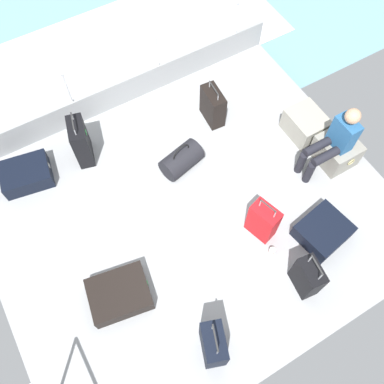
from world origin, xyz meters
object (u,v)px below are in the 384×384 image
Objects in this scene: duffel_bag at (181,160)px; passenger_seated at (334,140)px; cargo_crate_0 at (305,124)px; suitcase_2 at (81,142)px; suitcase_1 at (263,221)px; suitcase_0 at (213,106)px; paper_cup at (272,251)px; suitcase_5 at (26,174)px; suitcase_4 at (323,231)px; suitcase_7 at (307,277)px; suitcase_6 at (119,294)px; suitcase_3 at (213,345)px; cargo_crate_1 at (336,151)px.

passenger_seated is at bearing 60.90° from duffel_bag.
duffel_bag is at bearing -101.81° from cargo_crate_0.
suitcase_1 is at bearing 33.83° from suitcase_2.
suitcase_1 is 1.16× the size of duffel_bag.
suitcase_0 is 6.70× the size of paper_cup.
suitcase_2 reaches higher than duffel_bag.
passenger_seated is at bearing 63.13° from suitcase_5.
suitcase_4 is 0.75m from suitcase_7.
suitcase_6 is (2.10, -0.46, -0.23)m from suitcase_2.
suitcase_0 is at bearing 148.39° from suitcase_3.
suitcase_4 is at bearing -39.66° from passenger_seated.
suitcase_4 is 2.11m from duffel_bag.
suitcase_3 is 0.98× the size of suitcase_6.
cargo_crate_1 reaches higher than cargo_crate_0.
suitcase_3 is 1.22× the size of duffel_bag.
suitcase_6 is (-0.13, -1.96, -0.18)m from suitcase_1.
suitcase_1 is at bearing 16.03° from duffel_bag.
cargo_crate_0 is at bearing 67.18° from suitcase_2.
suitcase_4 is 2.68m from suitcase_6.
suitcase_3 is at bearing -86.45° from suitcase_7.
suitcase_5 is (-0.04, -0.85, -0.22)m from suitcase_2.
duffel_bag is at bearing -116.75° from cargo_crate_1.
passenger_seated is at bearing -90.00° from cargo_crate_1.
suitcase_5 is (-1.88, -3.71, -0.45)m from passenger_seated.
passenger_seated is 1.49× the size of suitcase_7.
cargo_crate_0 is 0.88× the size of suitcase_0.
suitcase_1 is 0.95× the size of suitcase_3.
suitcase_1 is at bearing 45.87° from suitcase_5.
cargo_crate_0 is 0.76× the size of suitcase_3.
suitcase_3 reaches higher than suitcase_5.
suitcase_1 is 3.28m from suitcase_5.
suitcase_0 is at bearing 167.17° from suitcase_1.
cargo_crate_0 is at bearing 131.19° from paper_cup.
passenger_seated is at bearing 106.25° from suitcase_1.
duffel_bag is at bearing -168.80° from suitcase_7.
suitcase_2 is (-0.34, -1.93, 0.07)m from suitcase_0.
suitcase_3 reaches higher than cargo_crate_1.
suitcase_1 is 0.42m from paper_cup.
passenger_seated is 4.19m from suitcase_5.
suitcase_2 is at bearing -150.46° from paper_cup.
suitcase_2 is (-2.24, -1.50, 0.05)m from suitcase_1.
suitcase_6 is 2.24m from suitcase_7.
suitcase_2 is 3.45m from suitcase_7.
cargo_crate_0 is at bearing 170.45° from passenger_seated.
suitcase_5 is at bearing -169.72° from suitcase_6.
suitcase_7 reaches higher than suitcase_4.
suitcase_6 is at bearing -51.54° from duffel_bag.
suitcase_6 is 7.96× the size of paper_cup.
cargo_crate_0 is 0.84× the size of suitcase_4.
suitcase_3 is 1.11× the size of suitcase_4.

